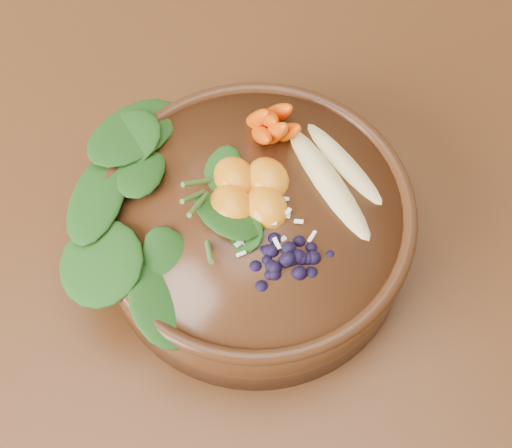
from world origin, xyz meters
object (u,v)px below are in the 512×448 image
object	(u,v)px
stoneware_bowl	(256,229)
banana_halves	(337,164)
blueberry_pile	(289,251)
carrot_cluster	(272,99)
kale_heap	(183,162)
dining_table	(163,320)
mandarin_cluster	(250,183)

from	to	relation	value
stoneware_bowl	banana_halves	size ratio (longest dim) A/B	1.75
blueberry_pile	banana_halves	bearing A→B (deg)	41.66
carrot_cluster	banana_halves	bearing A→B (deg)	-66.94
kale_heap	banana_halves	distance (m)	0.15
dining_table	mandarin_cluster	world-z (taller)	mandarin_cluster
dining_table	blueberry_pile	bearing A→B (deg)	-26.41
dining_table	carrot_cluster	world-z (taller)	carrot_cluster
kale_heap	dining_table	bearing A→B (deg)	-135.42
blueberry_pile	carrot_cluster	bearing A→B (deg)	73.63
dining_table	mandarin_cluster	size ratio (longest dim) A/B	16.82
carrot_cluster	banana_halves	distance (m)	0.09
stoneware_bowl	kale_heap	size ratio (longest dim) A/B	1.53
banana_halves	blueberry_pile	xyz separation A→B (m)	(-0.08, -0.07, 0.01)
mandarin_cluster	banana_halves	bearing A→B (deg)	-6.57
banana_halves	mandarin_cluster	size ratio (longest dim) A/B	1.80
kale_heap	mandarin_cluster	xyz separation A→B (m)	(0.05, -0.04, -0.01)
banana_halves	blueberry_pile	size ratio (longest dim) A/B	1.24
stoneware_bowl	banana_halves	world-z (taller)	banana_halves
kale_heap	banana_halves	world-z (taller)	kale_heap
stoneware_bowl	blueberry_pile	size ratio (longest dim) A/B	2.16
stoneware_bowl	banana_halves	distance (m)	0.10
stoneware_bowl	mandarin_cluster	distance (m)	0.06
stoneware_bowl	carrot_cluster	xyz separation A→B (m)	(0.05, 0.08, 0.08)
dining_table	blueberry_pile	world-z (taller)	blueberry_pile
kale_heap	banana_halves	xyz separation A→B (m)	(0.14, -0.05, -0.01)
carrot_cluster	mandarin_cluster	xyz separation A→B (m)	(-0.05, -0.06, -0.02)
carrot_cluster	blueberry_pile	size ratio (longest dim) A/B	0.60
carrot_cluster	blueberry_pile	bearing A→B (deg)	-109.55
kale_heap	blueberry_pile	distance (m)	0.13
kale_heap	mandarin_cluster	distance (m)	0.07
carrot_cluster	mandarin_cluster	bearing A→B (deg)	-129.81
kale_heap	mandarin_cluster	size ratio (longest dim) A/B	2.07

